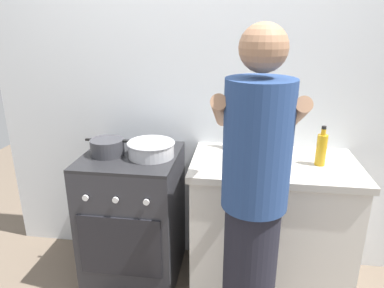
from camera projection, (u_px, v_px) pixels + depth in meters
name	position (u px, v px, depth m)	size (l,w,h in m)	color
back_wall	(222.00, 92.00, 2.38)	(3.20, 0.10, 2.50)	silver
countertop	(269.00, 226.00, 2.27)	(1.00, 0.60, 0.90)	silver
stove_range	(134.00, 217.00, 2.38)	(0.60, 0.62, 0.90)	#2D2D33
pot	(107.00, 147.00, 2.22)	(0.28, 0.21, 0.10)	#38383D
mixing_bowl	(151.00, 148.00, 2.19)	(0.30, 0.30, 0.10)	#B7B7BC
utensil_crock	(237.00, 134.00, 2.31)	(0.10, 0.10, 0.34)	silver
spice_bottle	(283.00, 154.00, 2.12)	(0.04, 0.04, 0.09)	silver
oil_bottle	(321.00, 149.00, 2.04)	(0.06, 0.06, 0.24)	gold
person	(253.00, 212.00, 1.64)	(0.41, 0.50, 1.70)	black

